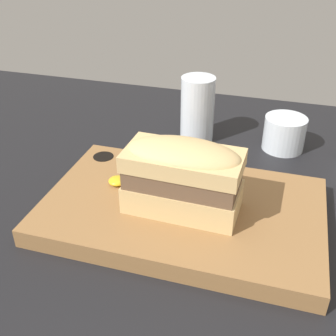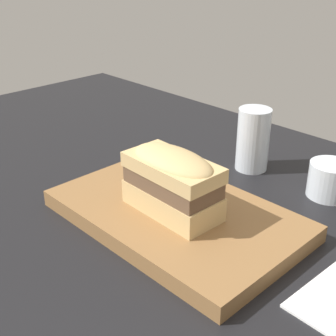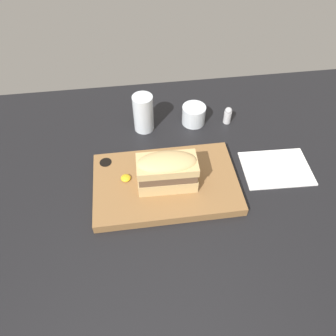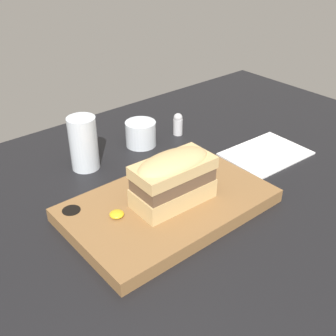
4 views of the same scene
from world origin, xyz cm
name	(u,v)px [view 1 (image 1 of 4)]	position (x,y,z in cm)	size (l,w,h in cm)	color
dining_table	(148,237)	(0.00, 0.00, 1.00)	(165.30, 109.12, 2.00)	black
serving_board	(182,210)	(3.75, 4.53, 3.39)	(39.65, 24.86, 2.83)	olive
sandwich	(183,174)	(4.10, 3.36, 10.36)	(15.89, 8.32, 10.40)	tan
mustard_dollop	(117,181)	(-6.98, 6.36, 5.31)	(2.71, 2.71, 1.08)	gold
water_glass	(199,114)	(0.42, 29.72, 7.43)	(6.43, 6.43, 12.53)	silver
wine_glass	(284,135)	(16.54, 30.49, 4.90)	(7.71, 7.71, 6.30)	silver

